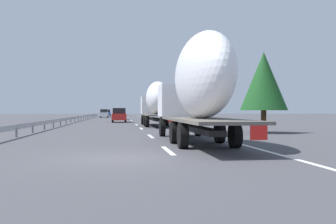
{
  "coord_description": "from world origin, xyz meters",
  "views": [
    {
      "loc": [
        -12.31,
        0.07,
        1.55
      ],
      "look_at": [
        17.69,
        -3.85,
        1.43
      ],
      "focal_mm": 39.92,
      "sensor_mm": 36.0,
      "label": 1
    }
  ],
  "objects_px": {
    "car_white_van": "(104,113)",
    "car_red_compact": "(119,115)",
    "truck_trailing": "(198,85)",
    "car_blue_sedan": "(107,113)",
    "truck_lead": "(156,102)",
    "car_silver_hatch": "(119,114)",
    "road_sign": "(165,105)"
  },
  "relations": [
    {
      "from": "truck_lead",
      "to": "road_sign",
      "type": "distance_m",
      "value": 18.15
    },
    {
      "from": "road_sign",
      "to": "car_white_van",
      "type": "bearing_deg",
      "value": 20.02
    },
    {
      "from": "truck_lead",
      "to": "truck_trailing",
      "type": "height_order",
      "value": "truck_trailing"
    },
    {
      "from": "truck_lead",
      "to": "car_silver_hatch",
      "type": "xyz_separation_m",
      "value": [
        27.71,
        3.74,
        -1.46
      ]
    },
    {
      "from": "car_red_compact",
      "to": "car_blue_sedan",
      "type": "relative_size",
      "value": 0.97
    },
    {
      "from": "truck_trailing",
      "to": "car_white_van",
      "type": "distance_m",
      "value": 65.83
    },
    {
      "from": "truck_trailing",
      "to": "car_white_van",
      "type": "relative_size",
      "value": 3.22
    },
    {
      "from": "car_white_van",
      "to": "car_red_compact",
      "type": "relative_size",
      "value": 1.0
    },
    {
      "from": "truck_lead",
      "to": "car_blue_sedan",
      "type": "height_order",
      "value": "truck_lead"
    },
    {
      "from": "truck_trailing",
      "to": "car_red_compact",
      "type": "relative_size",
      "value": 3.21
    },
    {
      "from": "car_white_van",
      "to": "road_sign",
      "type": "relative_size",
      "value": 1.25
    },
    {
      "from": "truck_lead",
      "to": "car_blue_sedan",
      "type": "relative_size",
      "value": 2.85
    },
    {
      "from": "truck_lead",
      "to": "car_red_compact",
      "type": "distance_m",
      "value": 12.99
    },
    {
      "from": "truck_trailing",
      "to": "car_silver_hatch",
      "type": "xyz_separation_m",
      "value": [
        47.61,
        3.74,
        -1.77
      ]
    },
    {
      "from": "car_red_compact",
      "to": "car_silver_hatch",
      "type": "xyz_separation_m",
      "value": [
        15.34,
        0.04,
        0.04
      ]
    },
    {
      "from": "truck_trailing",
      "to": "car_white_van",
      "type": "height_order",
      "value": "truck_trailing"
    },
    {
      "from": "truck_trailing",
      "to": "car_red_compact",
      "type": "bearing_deg",
      "value": 6.54
    },
    {
      "from": "truck_lead",
      "to": "car_white_van",
      "type": "relative_size",
      "value": 2.93
    },
    {
      "from": "car_white_van",
      "to": "car_blue_sedan",
      "type": "xyz_separation_m",
      "value": [
        20.35,
        0.0,
        -0.0
      ]
    },
    {
      "from": "car_blue_sedan",
      "to": "car_white_van",
      "type": "bearing_deg",
      "value": -179.99
    },
    {
      "from": "car_red_compact",
      "to": "car_white_van",
      "type": "bearing_deg",
      "value": 5.64
    },
    {
      "from": "car_white_van",
      "to": "road_sign",
      "type": "distance_m",
      "value": 29.46
    },
    {
      "from": "car_silver_hatch",
      "to": "truck_trailing",
      "type": "bearing_deg",
      "value": -175.5
    },
    {
      "from": "car_white_van",
      "to": "car_blue_sedan",
      "type": "relative_size",
      "value": 0.97
    },
    {
      "from": "car_white_van",
      "to": "car_blue_sedan",
      "type": "distance_m",
      "value": 20.35
    },
    {
      "from": "car_white_van",
      "to": "road_sign",
      "type": "xyz_separation_m",
      "value": [
        -27.65,
        -10.07,
        1.41
      ]
    },
    {
      "from": "car_silver_hatch",
      "to": "car_blue_sedan",
      "type": "height_order",
      "value": "car_silver_hatch"
    },
    {
      "from": "car_silver_hatch",
      "to": "road_sign",
      "type": "xyz_separation_m",
      "value": [
        -9.83,
        -6.84,
        1.36
      ]
    },
    {
      "from": "car_red_compact",
      "to": "road_sign",
      "type": "xyz_separation_m",
      "value": [
        5.51,
        -6.8,
        1.4
      ]
    },
    {
      "from": "car_white_van",
      "to": "car_blue_sedan",
      "type": "bearing_deg",
      "value": 0.01
    },
    {
      "from": "car_silver_hatch",
      "to": "road_sign",
      "type": "relative_size",
      "value": 1.39
    },
    {
      "from": "truck_lead",
      "to": "car_white_van",
      "type": "distance_m",
      "value": 46.08
    }
  ]
}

